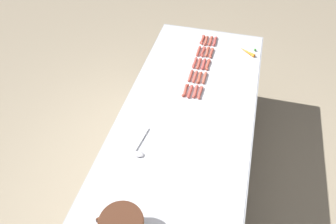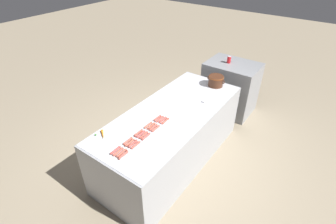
{
  "view_description": "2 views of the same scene",
  "coord_description": "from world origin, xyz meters",
  "px_view_note": "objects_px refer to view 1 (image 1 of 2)",
  "views": [
    {
      "loc": [
        -0.3,
        1.73,
        2.64
      ],
      "look_at": [
        0.12,
        0.11,
        0.95
      ],
      "focal_mm": 35.36,
      "sensor_mm": 36.0,
      "label": 1
    },
    {
      "loc": [
        1.6,
        -2.3,
        2.77
      ],
      "look_at": [
        0.03,
        -0.12,
        0.94
      ],
      "focal_mm": 26.85,
      "sensor_mm": 36.0,
      "label": 2
    }
  ],
  "objects_px": {
    "hot_dog_3": "(205,78)",
    "hot_dog_17": "(195,63)",
    "hot_dog_1": "(211,53)",
    "hot_dog_15": "(203,40)",
    "hot_dog_11": "(203,52)",
    "carrot": "(248,52)",
    "hot_dog_8": "(199,78)",
    "hot_dog_12": "(199,64)",
    "hot_dog_10": "(206,41)",
    "hot_dog_7": "(204,64)",
    "serving_spoon": "(140,149)",
    "hot_dog_5": "(211,41)",
    "hot_dog_0": "(215,41)",
    "hot_dog_14": "(190,91)",
    "hot_dog_16": "(198,51)",
    "hot_dog_18": "(191,76)",
    "hot_dog_2": "(208,65)",
    "hot_dog_9": "(195,91)",
    "hot_dog_19": "(185,90)",
    "hot_dog_13": "(195,77)",
    "hot_dog_4": "(200,92)"
  },
  "relations": [
    {
      "from": "hot_dog_16",
      "to": "carrot",
      "type": "distance_m",
      "value": 0.45
    },
    {
      "from": "hot_dog_9",
      "to": "hot_dog_13",
      "type": "xyz_separation_m",
      "value": [
        0.04,
        -0.18,
        0.0
      ]
    },
    {
      "from": "hot_dog_0",
      "to": "hot_dog_10",
      "type": "relative_size",
      "value": 1.0
    },
    {
      "from": "hot_dog_7",
      "to": "serving_spoon",
      "type": "relative_size",
      "value": 0.57
    },
    {
      "from": "hot_dog_14",
      "to": "carrot",
      "type": "height_order",
      "value": "carrot"
    },
    {
      "from": "hot_dog_1",
      "to": "hot_dog_17",
      "type": "distance_m",
      "value": 0.22
    },
    {
      "from": "hot_dog_7",
      "to": "hot_dog_17",
      "type": "relative_size",
      "value": 1.0
    },
    {
      "from": "hot_dog_16",
      "to": "serving_spoon",
      "type": "relative_size",
      "value": 0.57
    },
    {
      "from": "hot_dog_3",
      "to": "hot_dog_17",
      "type": "height_order",
      "value": "same"
    },
    {
      "from": "hot_dog_8",
      "to": "hot_dog_10",
      "type": "bearing_deg",
      "value": -85.8
    },
    {
      "from": "carrot",
      "to": "hot_dog_9",
      "type": "bearing_deg",
      "value": 61.38
    },
    {
      "from": "hot_dog_1",
      "to": "hot_dog_3",
      "type": "height_order",
      "value": "same"
    },
    {
      "from": "hot_dog_15",
      "to": "hot_dog_7",
      "type": "bearing_deg",
      "value": 101.66
    },
    {
      "from": "hot_dog_11",
      "to": "carrot",
      "type": "xyz_separation_m",
      "value": [
        -0.4,
        -0.1,
        0.0
      ]
    },
    {
      "from": "hot_dog_18",
      "to": "hot_dog_17",
      "type": "bearing_deg",
      "value": -89.6
    },
    {
      "from": "hot_dog_9",
      "to": "hot_dog_19",
      "type": "bearing_deg",
      "value": 4.79
    },
    {
      "from": "hot_dog_1",
      "to": "hot_dog_15",
      "type": "distance_m",
      "value": 0.23
    },
    {
      "from": "hot_dog_5",
      "to": "hot_dog_8",
      "type": "distance_m",
      "value": 0.57
    },
    {
      "from": "hot_dog_0",
      "to": "hot_dog_4",
      "type": "bearing_deg",
      "value": 89.84
    },
    {
      "from": "hot_dog_3",
      "to": "hot_dog_11",
      "type": "distance_m",
      "value": 0.38
    },
    {
      "from": "hot_dog_8",
      "to": "hot_dog_9",
      "type": "distance_m",
      "value": 0.18
    },
    {
      "from": "hot_dog_17",
      "to": "hot_dog_18",
      "type": "xyz_separation_m",
      "value": [
        -0.0,
        0.19,
        0.0
      ]
    },
    {
      "from": "hot_dog_2",
      "to": "hot_dog_12",
      "type": "relative_size",
      "value": 1.0
    },
    {
      "from": "hot_dog_7",
      "to": "hot_dog_13",
      "type": "relative_size",
      "value": 1.0
    },
    {
      "from": "serving_spoon",
      "to": "hot_dog_11",
      "type": "bearing_deg",
      "value": -99.85
    },
    {
      "from": "hot_dog_16",
      "to": "hot_dog_18",
      "type": "distance_m",
      "value": 0.37
    },
    {
      "from": "hot_dog_8",
      "to": "hot_dog_12",
      "type": "xyz_separation_m",
      "value": [
        0.04,
        -0.19,
        0.0
      ]
    },
    {
      "from": "hot_dog_15",
      "to": "carrot",
      "type": "height_order",
      "value": "carrot"
    },
    {
      "from": "hot_dog_8",
      "to": "hot_dog_17",
      "type": "xyz_separation_m",
      "value": [
        0.08,
        -0.19,
        0.0
      ]
    },
    {
      "from": "hot_dog_8",
      "to": "hot_dog_16",
      "type": "distance_m",
      "value": 0.38
    },
    {
      "from": "hot_dog_3",
      "to": "hot_dog_16",
      "type": "relative_size",
      "value": 1.0
    },
    {
      "from": "hot_dog_14",
      "to": "hot_dog_17",
      "type": "bearing_deg",
      "value": -84.16
    },
    {
      "from": "hot_dog_1",
      "to": "hot_dog_5",
      "type": "distance_m",
      "value": 0.2
    },
    {
      "from": "hot_dog_1",
      "to": "hot_dog_11",
      "type": "distance_m",
      "value": 0.08
    },
    {
      "from": "hot_dog_2",
      "to": "hot_dog_9",
      "type": "height_order",
      "value": "same"
    },
    {
      "from": "hot_dog_19",
      "to": "hot_dog_10",
      "type": "bearing_deg",
      "value": -93.02
    },
    {
      "from": "serving_spoon",
      "to": "hot_dog_3",
      "type": "bearing_deg",
      "value": -108.92
    },
    {
      "from": "hot_dog_2",
      "to": "hot_dog_5",
      "type": "relative_size",
      "value": 1.0
    },
    {
      "from": "serving_spoon",
      "to": "hot_dog_15",
      "type": "bearing_deg",
      "value": -96.97
    },
    {
      "from": "hot_dog_1",
      "to": "hot_dog_14",
      "type": "distance_m",
      "value": 0.57
    },
    {
      "from": "hot_dog_10",
      "to": "hot_dog_18",
      "type": "distance_m",
      "value": 0.56
    },
    {
      "from": "hot_dog_5",
      "to": "hot_dog_10",
      "type": "relative_size",
      "value": 1.0
    },
    {
      "from": "hot_dog_10",
      "to": "hot_dog_14",
      "type": "distance_m",
      "value": 0.75
    },
    {
      "from": "hot_dog_15",
      "to": "serving_spoon",
      "type": "relative_size",
      "value": 0.57
    },
    {
      "from": "hot_dog_11",
      "to": "hot_dog_12",
      "type": "distance_m",
      "value": 0.19
    },
    {
      "from": "hot_dog_16",
      "to": "hot_dog_17",
      "type": "height_order",
      "value": "same"
    },
    {
      "from": "hot_dog_7",
      "to": "hot_dog_3",
      "type": "bearing_deg",
      "value": 102.72
    },
    {
      "from": "hot_dog_18",
      "to": "carrot",
      "type": "bearing_deg",
      "value": -132.97
    },
    {
      "from": "hot_dog_8",
      "to": "serving_spoon",
      "type": "distance_m",
      "value": 0.88
    },
    {
      "from": "hot_dog_10",
      "to": "hot_dog_15",
      "type": "bearing_deg",
      "value": -14.64
    }
  ]
}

